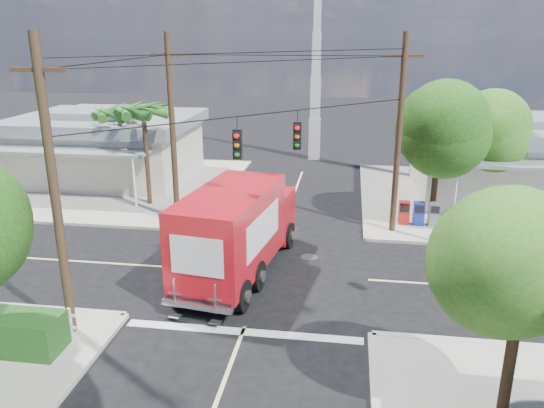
# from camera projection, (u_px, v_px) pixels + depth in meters

# --- Properties ---
(ground) EXTENTS (120.00, 120.00, 0.00)m
(ground) POSITION_uv_depth(u_px,v_px,m) (265.00, 273.00, 20.65)
(ground) COLOR black
(ground) RESTS_ON ground
(sidewalk_ne) EXTENTS (14.12, 14.12, 0.14)m
(sidewalk_ne) POSITION_uv_depth(u_px,v_px,m) (489.00, 201.00, 29.36)
(sidewalk_ne) COLOR #9E998E
(sidewalk_ne) RESTS_ON ground
(sidewalk_nw) EXTENTS (14.12, 14.12, 0.14)m
(sidewalk_nw) POSITION_uv_depth(u_px,v_px,m) (117.00, 185.00, 32.38)
(sidewalk_nw) COLOR #9E998E
(sidewalk_nw) RESTS_ON ground
(road_markings) EXTENTS (32.00, 32.00, 0.01)m
(road_markings) POSITION_uv_depth(u_px,v_px,m) (258.00, 290.00, 19.27)
(road_markings) COLOR beige
(road_markings) RESTS_ON ground
(building_ne) EXTENTS (11.80, 10.20, 4.50)m
(building_ne) POSITION_uv_depth(u_px,v_px,m) (520.00, 158.00, 29.47)
(building_ne) COLOR silver
(building_ne) RESTS_ON sidewalk_ne
(building_nw) EXTENTS (10.80, 10.20, 4.30)m
(building_nw) POSITION_uv_depth(u_px,v_px,m) (108.00, 145.00, 33.37)
(building_nw) COLOR beige
(building_nw) RESTS_ON sidewalk_nw
(radio_tower) EXTENTS (0.80, 0.80, 17.00)m
(radio_tower) POSITION_uv_depth(u_px,v_px,m) (316.00, 81.00, 37.67)
(radio_tower) COLOR silver
(radio_tower) RESTS_ON ground
(tree_ne_front) EXTENTS (4.21, 4.14, 6.66)m
(tree_ne_front) POSITION_uv_depth(u_px,v_px,m) (441.00, 127.00, 24.55)
(tree_ne_front) COLOR #422D1C
(tree_ne_front) RESTS_ON sidewalk_ne
(tree_ne_back) EXTENTS (3.77, 3.66, 5.82)m
(tree_ne_back) POSITION_uv_depth(u_px,v_px,m) (486.00, 133.00, 26.43)
(tree_ne_back) COLOR #422D1C
(tree_ne_back) RESTS_ON sidewalk_ne
(tree_se) EXTENTS (3.67, 3.54, 5.62)m
(tree_se) POSITION_uv_depth(u_px,v_px,m) (526.00, 267.00, 11.62)
(tree_se) COLOR #422D1C
(tree_se) RESTS_ON sidewalk_se
(palm_nw_front) EXTENTS (3.01, 3.08, 5.59)m
(palm_nw_front) POSITION_uv_depth(u_px,v_px,m) (143.00, 112.00, 27.20)
(palm_nw_front) COLOR #422D1C
(palm_nw_front) RESTS_ON sidewalk_nw
(palm_nw_back) EXTENTS (3.01, 3.08, 5.19)m
(palm_nw_back) POSITION_uv_depth(u_px,v_px,m) (119.00, 114.00, 29.01)
(palm_nw_back) COLOR #422D1C
(palm_nw_back) RESTS_ON sidewalk_nw
(utility_poles) EXTENTS (12.00, 10.68, 9.00)m
(utility_poles) POSITION_uv_depth(u_px,v_px,m) (231.00, 146.00, 20.95)
(utility_poles) COLOR #473321
(utility_poles) RESTS_ON ground
(vending_boxes) EXTENTS (1.90, 0.50, 1.10)m
(vending_boxes) POSITION_uv_depth(u_px,v_px,m) (419.00, 213.00, 25.37)
(vending_boxes) COLOR #B01714
(vending_boxes) RESTS_ON sidewalk_ne
(delivery_truck) EXTENTS (3.64, 8.40, 3.52)m
(delivery_truck) POSITION_uv_depth(u_px,v_px,m) (238.00, 230.00, 20.17)
(delivery_truck) COLOR black
(delivery_truck) RESTS_ON ground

